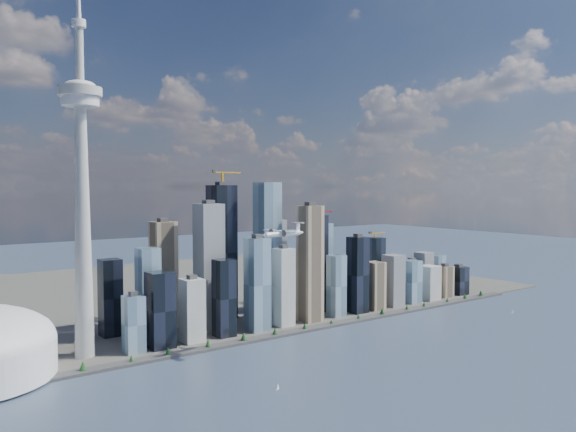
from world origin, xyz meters
TOP-DOWN VIEW (x-y plane):
  - ground at (0.00, 0.00)m, footprint 4000.00×4000.00m
  - seawall at (0.00, 250.00)m, footprint 1100.00×22.00m
  - land at (0.00, 700.00)m, footprint 1400.00×900.00m
  - shoreline_trees at (0.00, 250.00)m, footprint 960.53×7.20m
  - skyscraper_cluster at (59.62, 336.82)m, footprint 736.00×142.00m
  - needle_tower at (-300.00, 310.00)m, footprint 56.00×56.00m
  - airplane at (-72.56, 170.22)m, footprint 74.66×66.16m
  - sailboat_west at (-156.20, 63.77)m, footprint 5.84×3.14m
  - sailboat_east at (413.08, 127.84)m, footprint 6.16×2.75m

SIDE VIEW (x-z plane):
  - ground at x=0.00m, z-range 0.00..0.00m
  - land at x=0.00m, z-range 0.00..3.00m
  - seawall at x=0.00m, z-range 0.00..4.00m
  - sailboat_west at x=-156.20m, z-range -1.47..6.72m
  - sailboat_east at x=413.08m, z-range -1.53..6.99m
  - shoreline_trees at x=0.00m, z-range 4.38..13.18m
  - skyscraper_cluster at x=59.62m, z-range -48.65..207.61m
  - airplane at x=-72.56m, z-range 158.39..176.58m
  - needle_tower at x=-300.00m, z-range -39.41..511.09m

